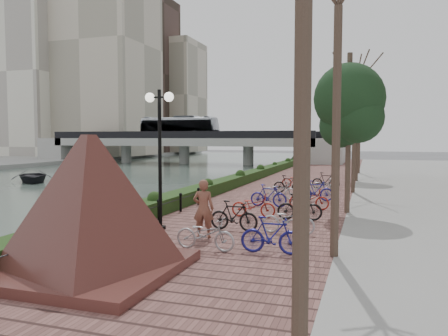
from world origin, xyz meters
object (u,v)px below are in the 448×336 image
at_px(granite_monument, 90,204).
at_px(pedestrian, 203,209).
at_px(boat, 33,176).
at_px(motorcycle, 109,244).
at_px(lamppost, 160,129).

xyz_separation_m(granite_monument, pedestrian, (1.15, 4.13, -0.70)).
distance_m(pedestrian, boat, 26.03).
height_order(granite_monument, motorcycle, granite_monument).
distance_m(granite_monument, motorcycle, 1.35).
distance_m(lamppost, pedestrian, 3.16).
distance_m(motorcycle, boat, 27.30).
distance_m(motorcycle, pedestrian, 3.58).
relative_size(motorcycle, pedestrian, 0.87).
bearing_deg(motorcycle, lamppost, 82.81).
bearing_deg(lamppost, boat, 141.52).
height_order(granite_monument, pedestrian, granite_monument).
relative_size(lamppost, pedestrian, 2.59).
height_order(pedestrian, boat, pedestrian).
bearing_deg(motorcycle, pedestrian, 54.31).
xyz_separation_m(pedestrian, boat, (-20.72, 15.72, -0.93)).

